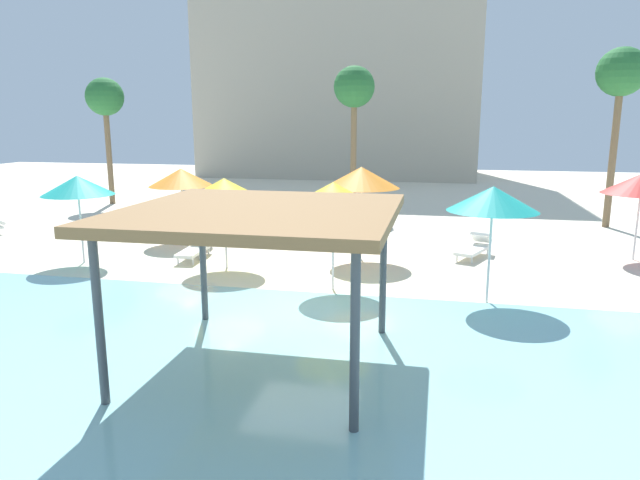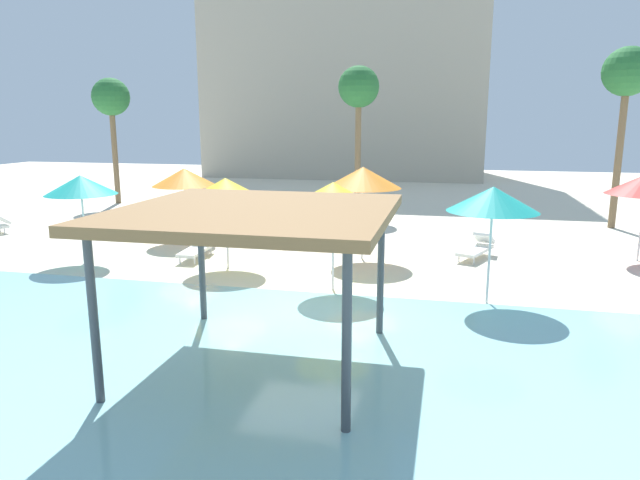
% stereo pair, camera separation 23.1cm
% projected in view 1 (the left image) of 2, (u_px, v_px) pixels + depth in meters
% --- Properties ---
extents(ground_plane, '(80.00, 80.00, 0.00)m').
position_uv_depth(ground_plane, '(302.00, 313.00, 13.09)').
color(ground_plane, beige).
extents(lagoon_water, '(44.00, 13.50, 0.04)m').
position_uv_depth(lagoon_water, '(215.00, 432.00, 8.06)').
color(lagoon_water, '#8CC6CC').
rests_on(lagoon_water, ground).
extents(shade_pavilion, '(4.59, 4.59, 2.88)m').
position_uv_depth(shade_pavilion, '(260.00, 217.00, 9.78)').
color(shade_pavilion, '#42474C').
rests_on(shade_pavilion, ground).
extents(beach_umbrella_yellow_1, '(2.03, 2.03, 2.81)m').
position_uv_depth(beach_umbrella_yellow_1, '(333.00, 193.00, 14.44)').
color(beach_umbrella_yellow_1, silver).
rests_on(beach_umbrella_yellow_1, ground).
extents(beach_umbrella_orange_2, '(2.30, 2.30, 2.64)m').
position_uv_depth(beach_umbrella_orange_2, '(181.00, 177.00, 20.38)').
color(beach_umbrella_orange_2, silver).
rests_on(beach_umbrella_orange_2, ground).
extents(beach_umbrella_orange_3, '(2.38, 2.38, 2.92)m').
position_uv_depth(beach_umbrella_orange_3, '(361.00, 177.00, 17.70)').
color(beach_umbrella_orange_3, silver).
rests_on(beach_umbrella_orange_3, ground).
extents(beach_umbrella_yellow_4, '(2.27, 2.27, 2.69)m').
position_uv_depth(beach_umbrella_yellow_4, '(224.00, 189.00, 16.61)').
color(beach_umbrella_yellow_4, silver).
rests_on(beach_umbrella_yellow_4, ground).
extents(beach_umbrella_teal_5, '(2.14, 2.14, 2.69)m').
position_uv_depth(beach_umbrella_teal_5, '(78.00, 185.00, 17.24)').
color(beach_umbrella_teal_5, silver).
rests_on(beach_umbrella_teal_5, ground).
extents(beach_umbrella_teal_6, '(2.14, 2.14, 2.83)m').
position_uv_depth(beach_umbrella_teal_6, '(493.00, 199.00, 13.36)').
color(beach_umbrella_teal_6, silver).
rests_on(beach_umbrella_teal_6, ground).
extents(lounge_chair_1, '(0.74, 1.94, 0.74)m').
position_uv_depth(lounge_chair_1, '(152.00, 226.00, 21.99)').
color(lounge_chair_1, white).
rests_on(lounge_chair_1, ground).
extents(lounge_chair_2, '(0.72, 1.93, 0.74)m').
position_uv_depth(lounge_chair_2, '(195.00, 248.00, 18.26)').
color(lounge_chair_2, white).
rests_on(lounge_chair_2, ground).
extents(lounge_chair_3, '(1.29, 1.98, 0.74)m').
position_uv_depth(lounge_chair_3, '(475.00, 247.00, 18.36)').
color(lounge_chair_3, white).
rests_on(lounge_chair_3, ground).
extents(palm_tree_1, '(1.90, 1.90, 6.77)m').
position_uv_depth(palm_tree_1, '(354.00, 91.00, 26.32)').
color(palm_tree_1, brown).
rests_on(palm_tree_1, ground).
extents(palm_tree_2, '(1.90, 1.90, 6.43)m').
position_uv_depth(palm_tree_2, '(105.00, 100.00, 29.00)').
color(palm_tree_2, brown).
rests_on(palm_tree_2, ground).
extents(palm_tree_3, '(1.90, 1.90, 7.12)m').
position_uv_depth(palm_tree_3, '(621.00, 77.00, 22.34)').
color(palm_tree_3, brown).
rests_on(palm_tree_3, ground).
extents(hotel_block_0, '(20.81, 10.71, 19.97)m').
position_uv_depth(hotel_block_0, '(342.00, 46.00, 44.57)').
color(hotel_block_0, '#B2A893').
rests_on(hotel_block_0, ground).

